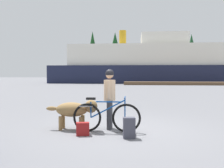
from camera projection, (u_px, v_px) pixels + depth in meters
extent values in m
plane|color=slate|center=(120.00, 130.00, 6.85)|extent=(160.00, 160.00, 0.00)
torus|color=black|center=(126.00, 118.00, 6.54)|extent=(0.75, 0.06, 0.75)
torus|color=black|center=(87.00, 117.00, 6.64)|extent=(0.75, 0.06, 0.75)
cube|color=navy|center=(109.00, 102.00, 6.57)|extent=(0.66, 0.03, 0.03)
cube|color=navy|center=(108.00, 109.00, 6.58)|extent=(0.89, 0.03, 0.49)
cylinder|color=navy|center=(91.00, 110.00, 6.62)|extent=(0.03, 0.03, 0.42)
cylinder|color=navy|center=(125.00, 108.00, 6.53)|extent=(0.03, 0.03, 0.52)
cube|color=black|center=(91.00, 99.00, 6.61)|extent=(0.24, 0.10, 0.06)
cylinder|color=navy|center=(125.00, 97.00, 6.52)|extent=(0.03, 0.44, 0.03)
cube|color=slate|center=(86.00, 106.00, 6.63)|extent=(0.36, 0.14, 0.02)
cylinder|color=#333338|center=(110.00, 114.00, 7.09)|extent=(0.14, 0.14, 0.80)
cylinder|color=#333338|center=(109.00, 115.00, 6.87)|extent=(0.14, 0.14, 0.80)
cylinder|color=#D8B28C|center=(110.00, 90.00, 6.95)|extent=(0.32, 0.32, 0.56)
cylinder|color=#D8B28C|center=(110.00, 88.00, 7.16)|extent=(0.09, 0.09, 0.50)
cylinder|color=#D8B28C|center=(109.00, 89.00, 6.73)|extent=(0.09, 0.09, 0.50)
sphere|color=tan|center=(110.00, 75.00, 6.93)|extent=(0.22, 0.22, 0.22)
sphere|color=black|center=(110.00, 74.00, 6.93)|extent=(0.23, 0.23, 0.23)
ellipsoid|color=olive|center=(72.00, 110.00, 6.89)|extent=(0.87, 0.46, 0.39)
sphere|color=olive|center=(91.00, 106.00, 6.84)|extent=(0.35, 0.35, 0.35)
ellipsoid|color=olive|center=(52.00, 109.00, 6.94)|extent=(0.32, 0.12, 0.12)
cylinder|color=olive|center=(83.00, 122.00, 7.01)|extent=(0.10, 0.10, 0.38)
cylinder|color=olive|center=(81.00, 124.00, 6.75)|extent=(0.10, 0.10, 0.38)
cylinder|color=olive|center=(63.00, 122.00, 7.06)|extent=(0.10, 0.10, 0.38)
cylinder|color=olive|center=(60.00, 123.00, 6.81)|extent=(0.10, 0.10, 0.38)
cube|color=#3F3F4C|center=(129.00, 128.00, 5.98)|extent=(0.31, 0.24, 0.50)
cube|color=maroon|center=(83.00, 129.00, 6.25)|extent=(0.35, 0.24, 0.32)
cube|color=brown|center=(183.00, 83.00, 32.68)|extent=(15.26, 2.05, 0.40)
cube|color=#191E38|center=(145.00, 74.00, 39.86)|extent=(29.15, 7.79, 2.68)
cube|color=silver|center=(145.00, 56.00, 39.73)|extent=(23.32, 6.55, 3.20)
cube|color=silver|center=(164.00, 40.00, 39.34)|extent=(7.00, 4.68, 1.80)
cylinder|color=#BF8C19|center=(123.00, 38.00, 39.94)|extent=(1.10, 1.10, 2.40)
cylinder|color=#4C331E|center=(93.00, 73.00, 62.05)|extent=(0.47, 0.47, 2.94)
cone|color=#19471E|center=(93.00, 49.00, 61.79)|extent=(3.38, 3.38, 8.81)
cylinder|color=#4C331E|center=(115.00, 74.00, 60.26)|extent=(0.42, 0.42, 2.71)
cone|color=#19471E|center=(115.00, 50.00, 60.02)|extent=(4.13, 4.13, 8.50)
cylinder|color=#4C331E|center=(191.00, 75.00, 58.08)|extent=(0.44, 0.44, 2.22)
cone|color=#1E4C28|center=(191.00, 52.00, 57.85)|extent=(3.87, 3.87, 8.23)
cylinder|color=#4C331E|center=(115.00, 75.00, 66.06)|extent=(0.39, 0.39, 2.24)
cone|color=#143819|center=(115.00, 54.00, 65.82)|extent=(3.62, 3.62, 8.58)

